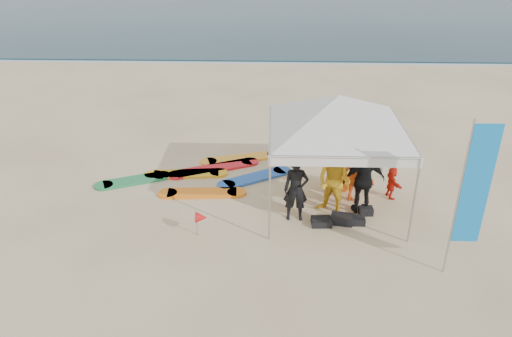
{
  "coord_description": "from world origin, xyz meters",
  "views": [
    {
      "loc": [
        0.06,
        -8.83,
        6.9
      ],
      "look_at": [
        -0.31,
        2.6,
        1.2
      ],
      "focal_mm": 35.0,
      "sensor_mm": 36.0,
      "label": 1
    }
  ],
  "objects": [
    {
      "name": "shoreline_foam",
      "position": [
        0.0,
        18.2,
        0.0
      ],
      "size": [
        160.0,
        1.2,
        0.01
      ],
      "primitive_type": "cube",
      "color": "silver",
      "rests_on": "ground"
    },
    {
      "name": "person_black_b",
      "position": [
        2.46,
        2.56,
        0.93
      ],
      "size": [
        1.14,
        0.61,
        1.86
      ],
      "primitive_type": "imported",
      "rotation": [
        0.0,
        0.0,
        3.29
      ],
      "color": "black",
      "rests_on": "ground"
    },
    {
      "name": "person_orange_b",
      "position": [
        2.01,
        3.74,
        0.92
      ],
      "size": [
        0.95,
        0.67,
        1.85
      ],
      "primitive_type": "imported",
      "rotation": [
        0.0,
        0.0,
        3.05
      ],
      "color": "orange",
      "rests_on": "ground"
    },
    {
      "name": "person_seated",
      "position": [
        3.39,
        3.35,
        0.46
      ],
      "size": [
        0.41,
        0.88,
        0.91
      ],
      "primitive_type": "imported",
      "rotation": [
        0.0,
        0.0,
        1.75
      ],
      "color": "red",
      "rests_on": "ground"
    },
    {
      "name": "person_yellow",
      "position": [
        1.68,
        2.43,
        0.95
      ],
      "size": [
        1.17,
        1.12,
        1.9
      ],
      "primitive_type": "imported",
      "rotation": [
        0.0,
        0.0,
        -0.62
      ],
      "color": "yellow",
      "rests_on": "ground"
    },
    {
      "name": "surfboard_spread",
      "position": [
        -1.81,
        4.51,
        0.04
      ],
      "size": [
        5.42,
        3.23,
        0.07
      ],
      "color": "blue",
      "rests_on": "ground"
    },
    {
      "name": "canopy_tent",
      "position": [
        1.71,
        2.86,
        3.09
      ],
      "size": [
        4.7,
        4.7,
        3.54
      ],
      "color": "#A5A5A8",
      "rests_on": "ground"
    },
    {
      "name": "person_orange_a",
      "position": [
        2.35,
        3.18,
        0.8
      ],
      "size": [
        1.16,
        0.87,
        1.59
      ],
      "primitive_type": "imported",
      "rotation": [
        0.0,
        0.0,
        2.84
      ],
      "color": "#D74513",
      "rests_on": "ground"
    },
    {
      "name": "feather_flag",
      "position": [
        4.14,
        0.07,
        2.1
      ],
      "size": [
        0.6,
        0.04,
        3.57
      ],
      "color": "#A5A5A8",
      "rests_on": "ground"
    },
    {
      "name": "ground",
      "position": [
        0.0,
        0.0,
        0.0
      ],
      "size": [
        120.0,
        120.0,
        0.0
      ],
      "primitive_type": "plane",
      "color": "beige",
      "rests_on": "ground"
    },
    {
      "name": "person_black_a",
      "position": [
        0.71,
        2.15,
        0.86
      ],
      "size": [
        0.63,
        0.41,
        1.71
      ],
      "primitive_type": "imported",
      "rotation": [
        0.0,
        0.0,
        0.01
      ],
      "color": "black",
      "rests_on": "ground"
    },
    {
      "name": "gear_pile",
      "position": [
        1.93,
        2.02,
        0.1
      ],
      "size": [
        1.65,
        0.88,
        0.22
      ],
      "color": "black",
      "rests_on": "ground"
    },
    {
      "name": "marker_pennant",
      "position": [
        -1.59,
        1.32,
        0.49
      ],
      "size": [
        0.28,
        0.28,
        0.64
      ],
      "color": "#A5A5A8",
      "rests_on": "ground"
    }
  ]
}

